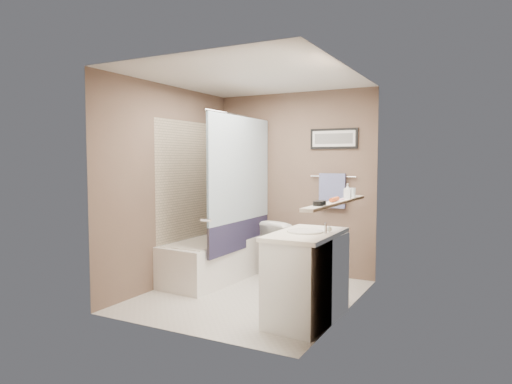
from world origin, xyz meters
The scene contains 33 objects.
ground centered at (0.00, 0.00, 0.00)m, with size 2.50×2.50×0.00m, color silver.
ceiling centered at (0.00, 0.00, 2.38)m, with size 2.20×2.50×0.04m, color silver.
wall_back centered at (0.00, 1.23, 1.20)m, with size 2.20×0.04×2.40m, color brown.
wall_front centered at (0.00, -1.23, 1.20)m, with size 2.20×0.04×2.40m, color brown.
wall_left centered at (-1.08, 0.00, 1.20)m, with size 0.04×2.50×2.40m, color brown.
wall_right centered at (1.08, 0.00, 1.20)m, with size 0.04×2.50×2.40m, color brown.
tile_surround centered at (-1.09, 0.50, 1.00)m, with size 0.02×1.55×2.00m, color tan.
curtain_rod centered at (-0.40, 0.50, 2.05)m, with size 0.02×0.02×1.55m, color silver.
curtain_upper centered at (-0.40, 0.50, 1.40)m, with size 0.03×1.45×1.28m, color silver.
curtain_lower centered at (-0.40, 0.50, 0.58)m, with size 0.03×1.45×0.36m, color #262341.
mirror centered at (1.09, -0.15, 1.62)m, with size 0.02×1.60×1.00m, color silver.
shelf centered at (1.04, -0.15, 1.10)m, with size 0.12×1.60×0.03m, color silver.
towel_bar centered at (0.55, 1.22, 1.30)m, with size 0.02×0.02×0.60m, color silver.
towel centered at (0.55, 1.20, 1.12)m, with size 0.34×0.05×0.44m, color #94A0D8.
art_frame centered at (0.55, 1.23, 1.78)m, with size 0.62×0.03×0.26m, color black.
art_mat centered at (0.55, 1.22, 1.78)m, with size 0.56×0.00×0.20m, color white.
art_image centered at (0.55, 1.22, 1.78)m, with size 0.50×0.00×0.13m, color #595959.
door centered at (0.55, -1.24, 1.00)m, with size 0.80×0.02×2.00m, color silver.
door_handle centered at (0.22, -1.19, 1.00)m, with size 0.02×0.02×0.10m, color silver.
bathtub centered at (-0.75, 0.41, 0.25)m, with size 0.70×1.50×0.50m, color white.
tub_rim centered at (-0.75, 0.41, 0.50)m, with size 0.56×1.36×0.02m, color silver.
toilet centered at (0.12, 0.91, 0.38)m, with size 0.42×0.74×0.75m, color white.
vanity centered at (0.85, -0.45, 0.40)m, with size 0.50×0.90×0.80m, color white.
countertop centered at (0.84, -0.45, 0.82)m, with size 0.54×0.96×0.04m, color white.
sink_basin centered at (0.83, -0.45, 0.85)m, with size 0.34×0.34×0.01m, color silver.
faucet_spout centered at (1.03, -0.45, 0.89)m, with size 0.02×0.02×0.10m, color silver.
faucet_knob centered at (1.03, -0.35, 0.87)m, with size 0.05×0.05×0.05m, color silver.
candle_bowl_near centered at (1.04, -0.67, 1.14)m, with size 0.09×0.09×0.04m, color black.
candle_bowl_far centered at (1.04, -0.60, 1.14)m, with size 0.09×0.09×0.04m, color black.
hair_brush_front centered at (1.04, -0.22, 1.14)m, with size 0.04×0.04×0.22m, color #C4491B.
pink_comb centered at (1.04, 0.00, 1.12)m, with size 0.03×0.16×0.01m, color pink.
glass_jar centered at (1.04, 0.37, 1.17)m, with size 0.08×0.08×0.10m, color white.
soap_bottle centered at (1.04, 0.21, 1.19)m, with size 0.07×0.07×0.15m, color #999999.
Camera 1 is at (2.37, -4.38, 1.51)m, focal length 32.00 mm.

